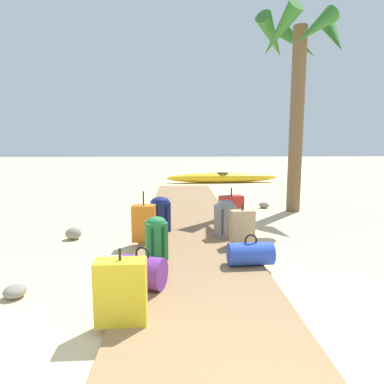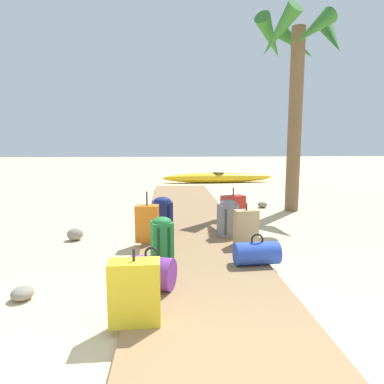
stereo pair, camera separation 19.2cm
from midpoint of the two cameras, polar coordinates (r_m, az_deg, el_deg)
The scene contains 16 objects.
ground_plane at distance 5.93m, azimuth 0.87°, elevation -7.51°, with size 60.00×60.00×0.00m, color #D1BA8C.
boardwalk at distance 6.94m, azimuth 0.35°, elevation -4.81°, with size 1.68×10.54×0.08m, color olive.
duffel_bag_blue at distance 4.49m, azimuth 10.83°, elevation -9.93°, with size 0.58×0.32×0.40m.
suitcase_tan at distance 5.22m, azimuth 9.31°, elevation -5.87°, with size 0.36×0.22×0.64m.
backpack_green at distance 4.63m, azimuth -4.69°, elevation -7.32°, with size 0.32×0.31×0.56m.
backpack_grey at distance 5.65m, azimuth 6.43°, elevation -4.18°, with size 0.35×0.26×0.61m.
suitcase_red at distance 6.15m, azimuth 7.34°, elevation -3.37°, with size 0.45×0.33×0.74m.
suitcase_orange at distance 5.42m, azimuth -6.90°, elevation -5.12°, with size 0.37×0.24×0.78m.
suitcase_yellow at distance 3.11m, azimuth -9.79°, elevation -15.85°, with size 0.44×0.22×0.66m.
duffel_bag_purple at distance 3.78m, azimuth -6.64°, elevation -12.96°, with size 0.54×0.47×0.45m.
backpack_navy at distance 6.04m, azimuth -4.30°, elevation -3.42°, with size 0.36×0.31×0.59m.
palm_tree_near_right at distance 8.50m, azimuth 17.79°, elevation 19.28°, with size 1.99×1.87×4.50m.
kayak at distance 13.68m, azimuth 5.40°, elevation 2.37°, with size 4.42×0.87×0.39m.
rock_right_near at distance 8.67m, azimuth 12.37°, elevation -2.10°, with size 0.22×0.24×0.15m, color gray.
rock_left_near at distance 6.10m, azimuth -18.07°, elevation -6.49°, with size 0.26×0.23×0.20m, color gray.
rock_left_far at distance 4.16m, azimuth -25.90°, elevation -14.47°, with size 0.24×0.22×0.14m, color gray.
Camera 1 is at (-0.25, -1.49, 1.63)m, focal length 32.45 mm.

